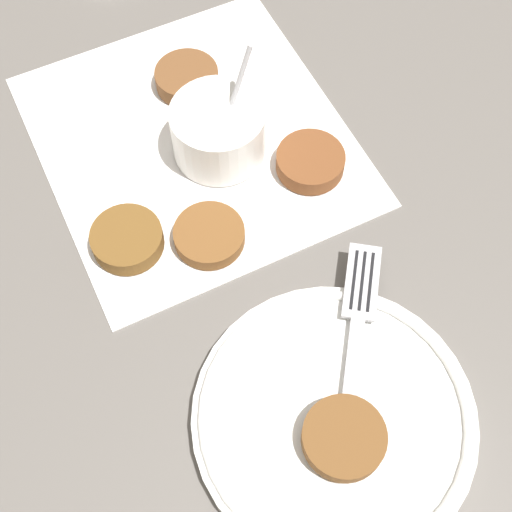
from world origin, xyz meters
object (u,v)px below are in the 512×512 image
at_px(fritter_on_plate, 344,438).
at_px(fork, 358,321).
at_px(serving_plate, 334,417).
at_px(sauce_bowl, 220,132).

distance_m(fritter_on_plate, fork, 0.10).
bearing_deg(serving_plate, sauce_bowl, 5.37).
bearing_deg(serving_plate, fritter_on_plate, 178.52).
height_order(sauce_bowl, fritter_on_plate, sauce_bowl).
relative_size(serving_plate, fork, 1.27).
bearing_deg(fork, sauce_bowl, 17.54).
distance_m(sauce_bowl, fritter_on_plate, 0.31).
bearing_deg(fork, fritter_on_plate, 155.45).
bearing_deg(fritter_on_plate, sauce_bowl, 4.90).
bearing_deg(sauce_bowl, fritter_on_plate, -175.10).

